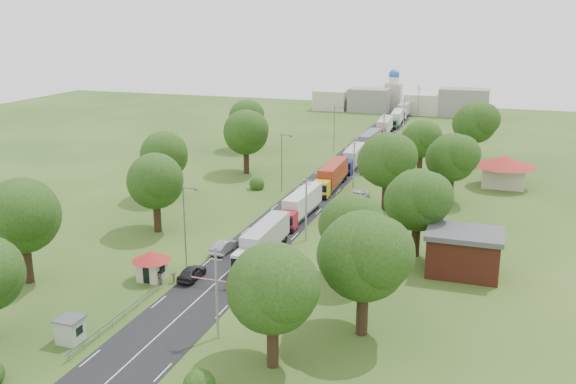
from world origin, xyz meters
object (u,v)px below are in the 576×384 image
at_px(car_lane_front, 192,273).
at_px(car_lane_mid, 224,246).
at_px(boom_barrier, 199,279).
at_px(info_sign, 368,155).
at_px(guard_booth, 152,262).
at_px(pedestrian_near, 228,282).
at_px(truck_0, 263,241).

bearing_deg(car_lane_front, car_lane_mid, -90.45).
distance_m(boom_barrier, info_sign, 60.39).
height_order(guard_booth, pedestrian_near, guard_booth).
bearing_deg(car_lane_front, pedestrian_near, 165.92).
xyz_separation_m(guard_booth, car_lane_front, (4.20, 1.50, -1.37)).
xyz_separation_m(boom_barrier, guard_booth, (-5.84, -0.00, 1.27)).
height_order(info_sign, truck_0, info_sign).
distance_m(info_sign, car_lane_mid, 50.26).
bearing_deg(car_lane_mid, truck_0, -172.64).
xyz_separation_m(boom_barrier, pedestrian_near, (3.36, 0.29, -0.08)).
xyz_separation_m(car_lane_front, car_lane_mid, (0.00, 8.97, -0.01)).
xyz_separation_m(info_sign, car_lane_front, (-8.20, -58.50, -2.21)).
height_order(truck_0, pedestrian_near, truck_0).
bearing_deg(truck_0, pedestrian_near, -91.06).
bearing_deg(boom_barrier, guard_booth, -179.99).
distance_m(truck_0, car_lane_mid, 5.36).
relative_size(car_lane_mid, pedestrian_near, 2.96).
distance_m(boom_barrier, guard_booth, 5.98).
height_order(car_lane_front, car_lane_mid, car_lane_front).
bearing_deg(truck_0, car_lane_front, -119.65).
xyz_separation_m(boom_barrier, car_lane_front, (-1.64, 1.50, -0.09)).
relative_size(guard_booth, car_lane_front, 0.94).
height_order(guard_booth, car_lane_front, guard_booth).
bearing_deg(pedestrian_near, truck_0, 90.17).
bearing_deg(car_lane_mid, guard_booth, 73.81).
bearing_deg(boom_barrier, car_lane_front, 137.60).
relative_size(car_lane_front, car_lane_mid, 0.97).
xyz_separation_m(car_lane_front, pedestrian_near, (5.00, -1.21, 0.01)).
bearing_deg(info_sign, boom_barrier, -96.24).
relative_size(guard_booth, info_sign, 1.07).
distance_m(truck_0, car_lane_front, 10.58).
relative_size(info_sign, pedestrian_near, 2.53).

